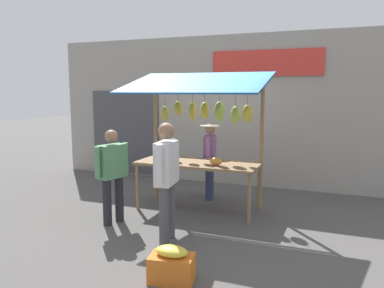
{
  "coord_description": "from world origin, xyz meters",
  "views": [
    {
      "loc": [
        -2.4,
        6.33,
        2.17
      ],
      "look_at": [
        0.0,
        0.3,
        1.25
      ],
      "focal_mm": 35.69,
      "sensor_mm": 36.0,
      "label": 1
    }
  ],
  "objects_px": {
    "shopper_in_striped_shirt": "(112,171)",
    "market_stall": "(200,124)",
    "shopper_in_grey_tee": "(167,173)",
    "vendor_with_sunhat": "(210,156)",
    "produce_crate_near": "(172,265)"
  },
  "relations": [
    {
      "from": "shopper_in_striped_shirt",
      "to": "market_stall",
      "type": "bearing_deg",
      "value": -23.55
    },
    {
      "from": "shopper_in_grey_tee",
      "to": "vendor_with_sunhat",
      "type": "bearing_deg",
      "value": -3.57
    },
    {
      "from": "market_stall",
      "to": "shopper_in_grey_tee",
      "type": "bearing_deg",
      "value": 93.49
    },
    {
      "from": "shopper_in_striped_shirt",
      "to": "produce_crate_near",
      "type": "distance_m",
      "value": 2.31
    },
    {
      "from": "market_stall",
      "to": "shopper_in_striped_shirt",
      "type": "relative_size",
      "value": 1.62
    },
    {
      "from": "market_stall",
      "to": "vendor_with_sunhat",
      "type": "bearing_deg",
      "value": -85.24
    },
    {
      "from": "market_stall",
      "to": "produce_crate_near",
      "type": "xyz_separation_m",
      "value": [
        -0.65,
        2.65,
        -1.38
      ]
    },
    {
      "from": "market_stall",
      "to": "shopper_in_grey_tee",
      "type": "relative_size",
      "value": 1.45
    },
    {
      "from": "market_stall",
      "to": "shopper_in_striped_shirt",
      "type": "bearing_deg",
      "value": 50.0
    },
    {
      "from": "vendor_with_sunhat",
      "to": "market_stall",
      "type": "bearing_deg",
      "value": -7.88
    },
    {
      "from": "market_stall",
      "to": "shopper_in_grey_tee",
      "type": "xyz_separation_m",
      "value": [
        -0.1,
        1.62,
        -0.56
      ]
    },
    {
      "from": "shopper_in_striped_shirt",
      "to": "vendor_with_sunhat",
      "type": "bearing_deg",
      "value": -10.54
    },
    {
      "from": "shopper_in_striped_shirt",
      "to": "produce_crate_near",
      "type": "height_order",
      "value": "shopper_in_striped_shirt"
    },
    {
      "from": "produce_crate_near",
      "to": "shopper_in_grey_tee",
      "type": "bearing_deg",
      "value": -62.1
    },
    {
      "from": "shopper_in_grey_tee",
      "to": "produce_crate_near",
      "type": "xyz_separation_m",
      "value": [
        -0.55,
        1.03,
        -0.82
      ]
    }
  ]
}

